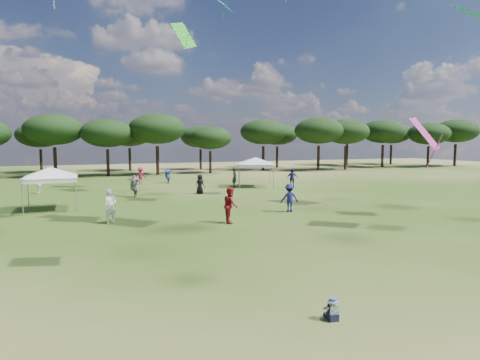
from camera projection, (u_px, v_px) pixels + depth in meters
name	position (u px, v px, depth m)	size (l,w,h in m)	color
tree_line	(146.00, 131.00, 51.96)	(108.78, 17.63, 7.77)	black
tent_left	(50.00, 169.00, 24.30)	(6.05, 6.05, 2.93)	gray
tent_right	(256.00, 159.00, 36.71)	(6.09, 6.09, 3.02)	gray
toddler	(332.00, 310.00, 9.45)	(0.38, 0.42, 0.54)	black
festival_crowd	(127.00, 187.00, 29.21)	(27.44, 22.03, 1.89)	navy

